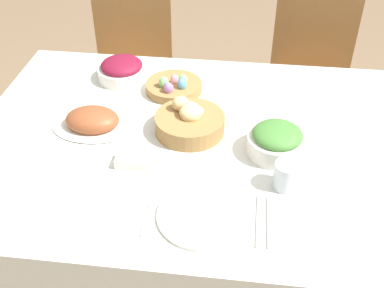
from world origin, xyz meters
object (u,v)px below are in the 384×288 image
Objects in this scene: chair_far_left at (131,65)px; beet_salad_bowl at (122,70)px; chair_far_right at (309,76)px; bread_basket at (190,121)px; egg_basket at (174,86)px; drinking_cup at (286,176)px; dinner_plate at (203,215)px; butter_dish at (133,161)px; ham_platter at (93,121)px; fork at (149,211)px; spoon at (269,222)px; knife at (258,221)px; green_salad_bowl at (277,141)px.

chair_far_left reaches higher than beet_salad_bowl.
chair_far_right reaches higher than bread_basket.
egg_basket is 0.66m from drinking_cup.
butter_dish is (-0.25, 0.20, 0.01)m from dinner_plate.
ham_platter is 0.35m from beet_salad_bowl.
drinking_cup is 0.49m from butter_dish.
fork and spoon have the same top height.
bread_basket is at bearing 123.89° from spoon.
drinking_cup is (0.08, 0.16, 0.04)m from knife.
spoon is at bearing -55.79° from bread_basket.
chair_far_right reaches higher than butter_dish.
beet_salad_bowl is 0.78m from fork.
egg_basket is 2.04× the size of butter_dish.
egg_basket is (-0.10, 0.26, -0.02)m from bread_basket.
green_salad_bowl is at bearing -16.30° from bread_basket.
chair_far_right reaches higher than drinking_cup.
chair_far_right is 1.00× the size of chair_far_left.
beet_salad_bowl is at bearing 162.02° from egg_basket.
beet_salad_bowl is (-0.23, 0.07, 0.02)m from egg_basket.
drinking_cup is at bearing -50.28° from egg_basket.
knife is 0.18m from drinking_cup.
dinner_plate is 1.34× the size of knife.
ham_platter is at bearing -127.99° from chair_far_right.
chair_far_left is 1.40m from drinking_cup.
butter_dish is at bearing 174.63° from drinking_cup.
ham_platter is 0.73m from spoon.
chair_far_left is at bearing 95.63° from ham_platter.
drinking_cup is at bearing 21.96° from fork.
butter_dish is (-0.06, -0.46, -0.01)m from egg_basket.
bread_basket is 0.41m from drinking_cup.
green_salad_bowl is at bearing -5.95° from ham_platter.
chair_far_left is 9.81× the size of drinking_cup.
butter_dish is (-0.67, -1.09, 0.26)m from chair_far_right.
fork is at bearing -108.77° from chair_far_right.
butter_dish is at bearing -165.50° from green_salad_bowl.
beet_salad_bowl is at bearing 138.11° from drinking_cup.
fork is 1.80× the size of butter_dish.
knife is (0.57, -0.74, -0.04)m from beet_salad_bowl.
chair_far_right is 7.93× the size of butter_dish.
fork is (0.03, -0.66, -0.02)m from egg_basket.
beet_salad_bowl is 0.56m from butter_dish.
dinner_plate is (0.52, -1.30, 0.25)m from chair_far_left.
beet_salad_bowl is (-0.83, -0.56, 0.29)m from chair_far_right.
egg_basket is 1.13× the size of spoon.
fork is 1.00× the size of spoon.
chair_far_left reaches higher than egg_basket.
green_salad_bowl is 0.39m from dinner_plate.
ham_platter is 0.26m from butter_dish.
bread_basket is 1.24× the size of spoon.
egg_basket reaches higher than ham_platter.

